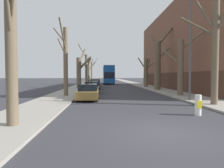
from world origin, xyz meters
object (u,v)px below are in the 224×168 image
(street_tree_right_3, at_px, (147,71))
(parked_car_3, at_px, (95,83))
(street_tree_left_0, at_px, (8,37))
(street_tree_left_4, at_px, (89,70))
(street_tree_left_2, at_px, (80,71))
(parked_car_0, at_px, (88,92))
(street_tree_right_0, at_px, (215,47))
(street_tree_right_2, at_px, (158,62))
(street_tree_left_3, at_px, (86,68))
(traffic_bollard, at_px, (198,105))
(parked_car_2, at_px, (94,85))
(lamp_post, at_px, (189,42))
(street_tree_left_5, at_px, (92,70))
(street_tree_left_1, at_px, (65,59))
(double_decker_bus, at_px, (108,74))
(street_tree_right_1, at_px, (181,64))
(parked_car_1, at_px, (92,88))

(street_tree_right_3, height_order, parked_car_3, street_tree_right_3)
(street_tree_left_0, bearing_deg, street_tree_left_4, 89.94)
(street_tree_left_2, relative_size, parked_car_0, 1.62)
(street_tree_right_0, bearing_deg, street_tree_right_2, 89.27)
(street_tree_left_3, relative_size, traffic_bollard, 8.32)
(parked_car_2, xyz_separation_m, parked_car_3, (0.00, 6.36, 0.03))
(lamp_post, bearing_deg, street_tree_left_5, 101.26)
(street_tree_left_2, bearing_deg, street_tree_right_3, 16.18)
(parked_car_3, bearing_deg, lamp_post, -68.23)
(street_tree_left_2, relative_size, lamp_post, 0.75)
(lamp_post, bearing_deg, parked_car_2, 120.11)
(street_tree_left_2, relative_size, street_tree_left_5, 0.81)
(street_tree_left_1, xyz_separation_m, double_decker_bus, (5.21, 29.74, -1.20))
(parked_car_3, bearing_deg, street_tree_left_3, 107.81)
(street_tree_left_0, bearing_deg, street_tree_right_1, 45.81)
(street_tree_right_0, relative_size, parked_car_1, 1.74)
(street_tree_right_1, height_order, street_tree_right_2, street_tree_right_2)
(street_tree_left_4, height_order, street_tree_right_1, street_tree_left_4)
(parked_car_1, bearing_deg, parked_car_3, 90.00)
(street_tree_left_4, height_order, street_tree_left_5, street_tree_left_5)
(lamp_post, bearing_deg, parked_car_1, 136.69)
(parked_car_2, bearing_deg, street_tree_left_2, 145.65)
(lamp_post, bearing_deg, street_tree_left_0, -143.18)
(street_tree_right_1, relative_size, double_decker_bus, 0.60)
(street_tree_left_3, relative_size, parked_car_1, 1.98)
(street_tree_left_4, distance_m, parked_car_0, 37.84)
(street_tree_left_5, height_order, double_decker_bus, street_tree_left_5)
(street_tree_left_4, height_order, street_tree_right_3, street_tree_left_4)
(street_tree_left_1, relative_size, lamp_post, 0.83)
(street_tree_left_0, bearing_deg, parked_car_2, 83.88)
(street_tree_left_2, relative_size, street_tree_right_2, 0.73)
(street_tree_left_0, relative_size, street_tree_right_1, 1.08)
(parked_car_1, bearing_deg, traffic_bollard, -65.10)
(parked_car_1, bearing_deg, street_tree_left_0, -98.60)
(parked_car_1, bearing_deg, street_tree_right_3, 51.11)
(parked_car_1, height_order, traffic_bollard, parked_car_1)
(street_tree_right_3, relative_size, parked_car_0, 1.68)
(street_tree_left_3, bearing_deg, parked_car_1, -83.58)
(lamp_post, height_order, traffic_bollard, lamp_post)
(street_tree_left_4, distance_m, street_tree_left_5, 12.78)
(street_tree_left_3, distance_m, street_tree_right_3, 14.04)
(double_decker_bus, bearing_deg, street_tree_left_0, -97.10)
(street_tree_left_2, xyz_separation_m, street_tree_right_0, (11.01, -18.22, 1.18))
(street_tree_right_1, height_order, parked_car_3, street_tree_right_1)
(street_tree_left_3, height_order, street_tree_right_3, street_tree_left_3)
(street_tree_left_5, xyz_separation_m, parked_car_2, (2.17, -37.80, -3.13))
(street_tree_left_0, distance_m, street_tree_right_1, 16.45)
(street_tree_left_0, bearing_deg, traffic_bollard, 14.73)
(street_tree_left_1, bearing_deg, parked_car_3, 81.76)
(street_tree_left_4, relative_size, parked_car_2, 1.76)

